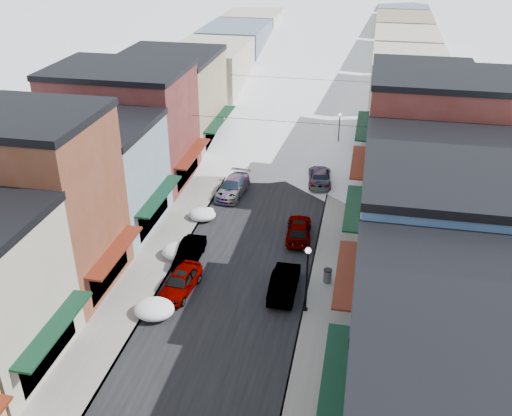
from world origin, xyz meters
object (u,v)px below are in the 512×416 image
at_px(car_green_sedan, 284,282).
at_px(trash_can, 328,276).
at_px(streetlamp_near, 307,272).
at_px(car_silver_sedan, 180,282).
at_px(car_dark_hatch, 190,252).

distance_m(car_green_sedan, trash_can, 3.23).
bearing_deg(car_green_sedan, streetlamp_near, 131.63).
bearing_deg(car_green_sedan, car_silver_sedan, 10.13).
xyz_separation_m(car_dark_hatch, streetlamp_near, (9.24, -4.39, 2.44)).
relative_size(car_dark_hatch, streetlamp_near, 0.91).
bearing_deg(trash_can, car_dark_hatch, 174.75).
height_order(car_dark_hatch, car_green_sedan, car_green_sedan).
distance_m(car_dark_hatch, streetlamp_near, 10.51).
bearing_deg(car_green_sedan, car_dark_hatch, -19.05).
height_order(car_silver_sedan, car_green_sedan, car_green_sedan).
bearing_deg(car_dark_hatch, trash_can, -6.30).
bearing_deg(car_green_sedan, trash_can, -151.58).
xyz_separation_m(trash_can, streetlamp_near, (-1.12, -3.44, 2.48)).
height_order(car_dark_hatch, streetlamp_near, streetlamp_near).
height_order(car_silver_sedan, trash_can, car_silver_sedan).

